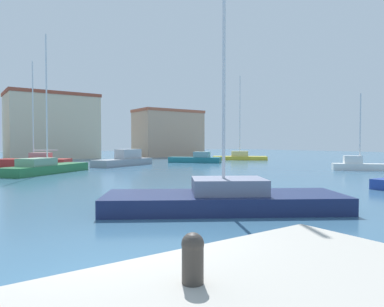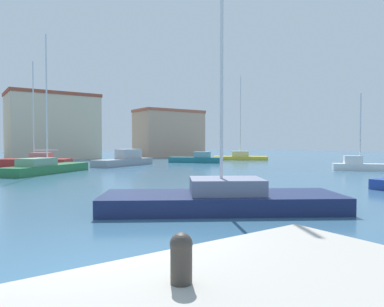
{
  "view_description": "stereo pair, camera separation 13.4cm",
  "coord_description": "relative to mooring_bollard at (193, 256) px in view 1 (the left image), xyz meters",
  "views": [
    {
      "loc": [
        -2.04,
        -5.45,
        2.5
      ],
      "look_at": [
        16.58,
        21.28,
        1.5
      ],
      "focal_mm": 32.54,
      "sensor_mm": 36.0,
      "label": 1
    },
    {
      "loc": [
        -1.93,
        -5.53,
        2.5
      ],
      "look_at": [
        16.58,
        21.28,
        1.5
      ],
      "focal_mm": 32.54,
      "sensor_mm": 36.0,
      "label": 2
    }
  ],
  "objects": [
    {
      "name": "sailboat_red_far_right",
      "position": [
        5.04,
        35.66,
        -0.77
      ],
      "size": [
        7.22,
        6.17,
        10.86
      ],
      "color": "#B22823",
      "rests_on": "water"
    },
    {
      "name": "sailboat_yellow_distant_north",
      "position": [
        32.78,
        34.81,
        -0.84
      ],
      "size": [
        7.54,
        7.0,
        12.26
      ],
      "color": "gold",
      "rests_on": "water"
    },
    {
      "name": "yacht_club",
      "position": [
        30.95,
        52.08,
        2.93
      ],
      "size": [
        12.03,
        6.67,
        8.48
      ],
      "color": "tan",
      "rests_on": "ground"
    },
    {
      "name": "sailboat_navy_distant_east",
      "position": [
        6.28,
        6.92,
        -0.87
      ],
      "size": [
        8.96,
        7.07,
        10.87
      ],
      "color": "#19234C",
      "rests_on": "water"
    },
    {
      "name": "sailboat_white_near_pier",
      "position": [
        28.41,
        14.3,
        -0.81
      ],
      "size": [
        4.04,
        4.34,
        6.98
      ],
      "color": "white",
      "rests_on": "water"
    },
    {
      "name": "mooring_bollard",
      "position": [
        0.0,
        0.0,
        0.0
      ],
      "size": [
        0.24,
        0.24,
        0.53
      ],
      "color": "#38332D",
      "rests_on": "pier_quay"
    },
    {
      "name": "harbor_office",
      "position": [
        11.13,
        54.43,
        3.77
      ],
      "size": [
        13.19,
        8.18,
        10.16
      ],
      "color": "beige",
      "rests_on": "ground"
    },
    {
      "name": "motorboat_teal_far_left",
      "position": [
        23.41,
        32.72,
        -0.85
      ],
      "size": [
        5.64,
        6.12,
        1.39
      ],
      "color": "#1E707A",
      "rests_on": "water"
    },
    {
      "name": "motorboat_grey_mid_harbor",
      "position": [
        13.68,
        32.63,
        -0.72
      ],
      "size": [
        7.99,
        5.55,
        1.8
      ],
      "color": "gray",
      "rests_on": "water"
    },
    {
      "name": "water",
      "position": [
        14.99,
        22.51,
        -1.32
      ],
      "size": [
        160.0,
        160.0,
        0.0
      ],
      "primitive_type": "plane",
      "color": "#38607F",
      "rests_on": "ground"
    },
    {
      "name": "sailboat_green_outer_mooring",
      "position": [
        4.3,
        27.1,
        -0.8
      ],
      "size": [
        7.96,
        7.03,
        11.35
      ],
      "color": "#28703D",
      "rests_on": "water"
    }
  ]
}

